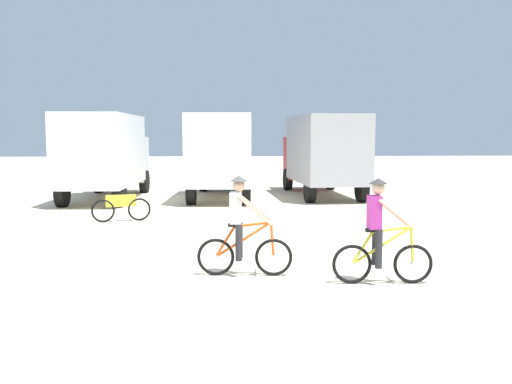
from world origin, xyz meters
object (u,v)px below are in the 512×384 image
box_truck_grey_hauler (323,152)px  cyclist_orange_shirt (241,229)px  cyclist_cowboy_hat (380,235)px  bicycle_spare (121,208)px  box_truck_white_box (222,152)px  box_truck_avon_van (106,153)px

box_truck_grey_hauler → cyclist_orange_shirt: size_ratio=3.77×
box_truck_grey_hauler → cyclist_cowboy_hat: 14.04m
box_truck_grey_hauler → cyclist_cowboy_hat: box_truck_grey_hauler is taller
box_truck_grey_hauler → bicycle_spare: 9.91m
box_truck_grey_hauler → bicycle_spare: box_truck_grey_hauler is taller
box_truck_white_box → cyclist_cowboy_hat: (2.71, -13.41, -1.03)m
box_truck_white_box → box_truck_grey_hauler: 4.27m
cyclist_cowboy_hat → bicycle_spare: bearing=128.0°
box_truck_white_box → cyclist_orange_shirt: (0.38, -12.72, -1.03)m
box_truck_avon_van → box_truck_grey_hauler: size_ratio=0.99×
box_truck_white_box → cyclist_orange_shirt: bearing=-88.3°
box_truck_grey_hauler → cyclist_cowboy_hat: bearing=-96.3°
cyclist_orange_shirt → bicycle_spare: cyclist_orange_shirt is taller
box_truck_avon_van → box_truck_grey_hauler: same height
box_truck_avon_van → bicycle_spare: (1.63, -5.76, -1.48)m
cyclist_cowboy_hat → box_truck_grey_hauler: bearing=83.7°
box_truck_grey_hauler → bicycle_spare: size_ratio=4.09×
box_truck_grey_hauler → box_truck_white_box: bearing=-173.2°
box_truck_avon_van → bicycle_spare: box_truck_avon_van is taller
box_truck_white_box → cyclist_cowboy_hat: size_ratio=3.77×
box_truck_avon_van → cyclist_cowboy_hat: 14.98m
box_truck_avon_van → cyclist_cowboy_hat: (7.31, -13.03, -1.03)m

